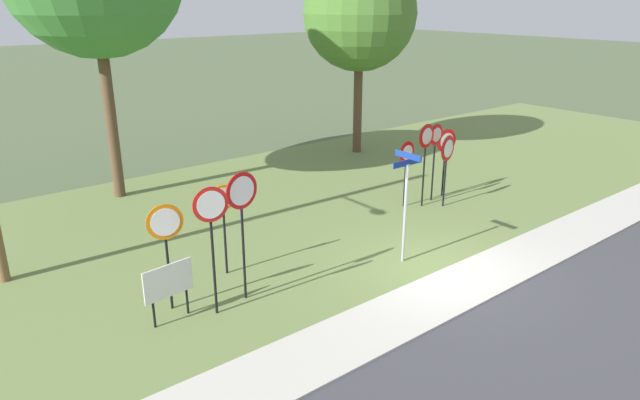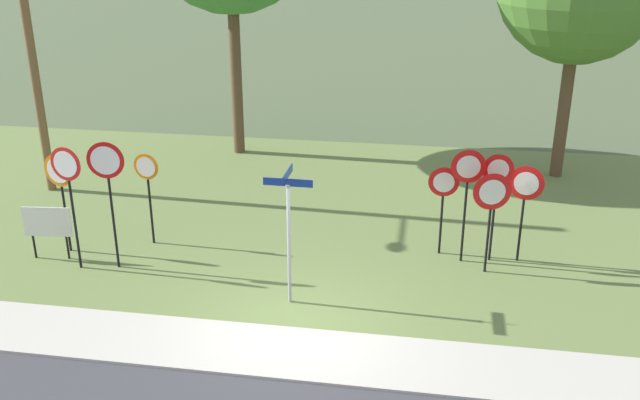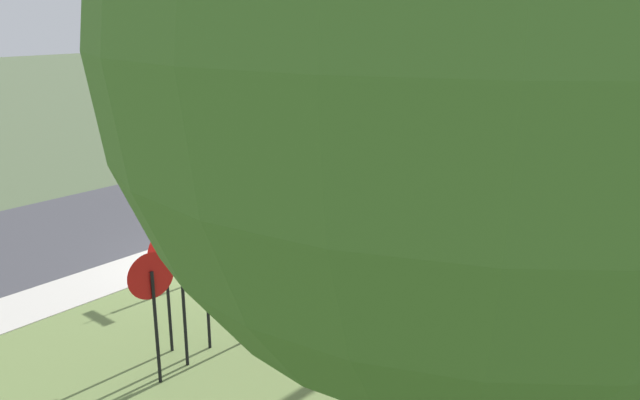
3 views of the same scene
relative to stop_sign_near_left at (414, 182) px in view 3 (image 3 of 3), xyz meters
name	(u,v)px [view 3 (image 3 of 3)]	position (x,y,z in m)	size (l,w,h in m)	color
ground_plane	(217,257)	(4.07, -3.13, -1.64)	(160.00, 160.00, 0.00)	#4C5B3D
road_asphalt	(109,218)	(4.07, -7.93, -1.63)	(44.00, 6.40, 0.01)	#3D3D42
sidewalk_strip	(197,248)	(4.07, -3.93, -1.61)	(44.00, 1.60, 0.06)	#BCB7AD
grass_median	(426,329)	(4.07, 2.87, -1.62)	(44.00, 12.00, 0.04)	olive
stop_sign_near_left	(414,182)	(0.00, 0.00, 0.00)	(0.61, 0.12, 2.24)	black
stop_sign_near_right	(390,151)	(-1.11, -1.48, 0.45)	(0.73, 0.15, 2.80)	black
stop_sign_far_left	(379,153)	(-0.30, -1.32, 0.54)	(0.79, 0.13, 2.91)	black
stop_sign_far_center	(425,162)	(-1.76, -0.72, 0.13)	(0.75, 0.17, 2.37)	black
yield_sign_near_left	(152,287)	(8.48, 0.44, 0.08)	(0.77, 0.18, 2.26)	black
yield_sign_near_right	(203,245)	(7.22, 0.21, 0.38)	(0.75, 0.12, 2.64)	black
yield_sign_far_left	(164,262)	(7.72, -0.23, 0.11)	(0.81, 0.17, 2.29)	black
yield_sign_far_right	(238,264)	(6.73, 0.53, -0.04)	(0.69, 0.11, 2.11)	black
yield_sign_center	(180,263)	(7.85, 0.37, 0.28)	(0.68, 0.11, 2.52)	black
street_name_post	(251,195)	(3.77, -2.18, 0.09)	(0.96, 0.82, 2.81)	#9EA0A8
utility_pole	(594,45)	(-4.24, 2.82, 3.41)	(2.10, 2.23, 9.32)	brown
notice_board	(415,188)	(-1.97, -1.13, -0.76)	(1.10, 0.14, 1.25)	black
oak_tree_right	(474,47)	(10.17, 6.53, 4.02)	(4.53, 4.53, 7.91)	brown
parked_hatchback_near	(369,135)	(-9.11, -7.88, -0.99)	(4.54, 2.02, 1.39)	#1E4C8C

